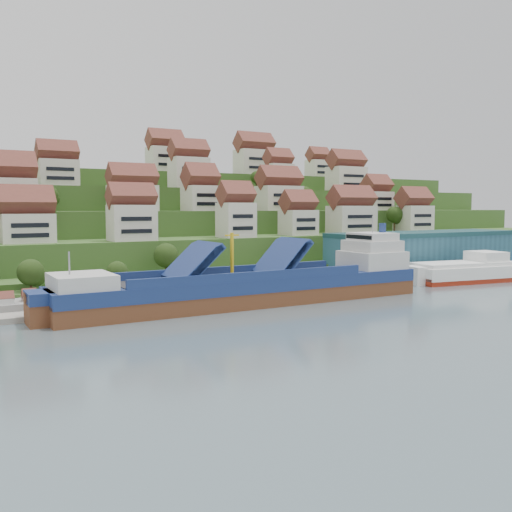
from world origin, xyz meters
TOP-DOWN VIEW (x-y plane):
  - ground at (0.00, 0.00)m, footprint 300.00×300.00m
  - quay at (20.00, 15.00)m, footprint 180.00×14.00m
  - pebble_beach at (-58.00, 12.00)m, footprint 45.00×20.00m
  - hillside at (0.00, 103.55)m, footprint 260.00×128.00m
  - hillside_village at (-1.12, 59.47)m, footprint 159.83×61.23m
  - hillside_trees at (-6.96, 43.18)m, footprint 145.60×62.08m
  - warehouse at (52.00, 17.00)m, footprint 60.00×15.00m
  - flagpole at (18.11, 10.00)m, footprint 1.28×0.16m
  - cargo_ship at (-13.05, -1.03)m, footprint 76.47×12.36m
  - second_ship at (49.57, 0.51)m, footprint 29.80×14.71m

SIDE VIEW (x-z plane):
  - ground at x=0.00m, z-range 0.00..0.00m
  - pebble_beach at x=-58.00m, z-range 0.00..1.00m
  - quay at x=20.00m, z-range 0.00..2.20m
  - second_ship at x=49.57m, z-range -1.64..6.64m
  - cargo_ship at x=-13.05m, z-range -5.22..11.70m
  - flagpole at x=18.11m, z-range 2.88..10.88m
  - warehouse at x=52.00m, z-range 2.20..12.20m
  - hillside at x=0.00m, z-range -4.84..26.16m
  - hillside_trees at x=-6.96m, z-range 1.08..30.93m
  - hillside_village at x=-1.12m, z-range 9.46..38.67m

